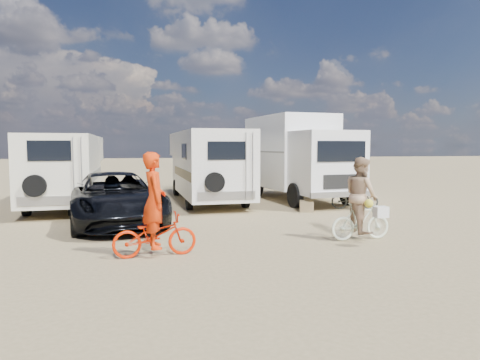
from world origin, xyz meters
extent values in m
plane|color=#9F895F|center=(0.00, 0.00, 0.00)|extent=(140.00, 140.00, 0.00)
imported|color=black|center=(-3.10, 2.71, 0.74)|extent=(3.28, 5.63, 1.47)
imported|color=red|center=(-2.11, -1.32, 0.44)|extent=(1.72, 0.74, 0.88)
imported|color=silver|center=(2.70, -0.87, 0.45)|extent=(1.50, 0.44, 0.90)
imported|color=red|center=(-2.11, -1.32, 0.97)|extent=(0.53, 0.75, 1.94)
imported|color=tan|center=(2.70, -0.87, 0.90)|extent=(0.69, 0.88, 1.79)
imported|color=#2A2D2A|center=(4.99, 3.71, 0.42)|extent=(1.71, 1.07, 0.85)
cube|color=#254491|center=(-2.04, 2.88, 0.24)|extent=(0.60, 0.44, 0.47)
cube|color=olive|center=(3.14, 3.60, 0.18)|extent=(0.59, 0.59, 0.37)
camera|label=1|loc=(-2.42, -10.13, 2.24)|focal=32.51mm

